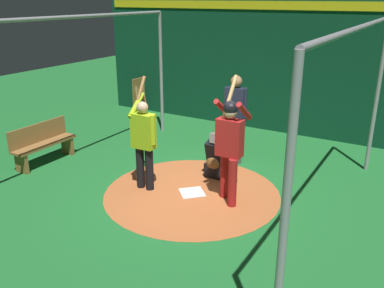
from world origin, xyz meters
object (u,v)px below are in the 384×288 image
object	(u,v)px
home_plate	(192,192)
visitor	(144,139)
catcher	(217,159)
bat_rack	(142,96)
umpire	(235,114)
bench	(43,143)
batter	(230,142)

from	to	relation	value
home_plate	visitor	xyz separation A→B (m)	(0.25, -0.86, 0.95)
catcher	bat_rack	xyz separation A→B (m)	(-3.21, -4.25, 0.12)
visitor	bat_rack	size ratio (longest dim) A/B	1.93
umpire	bat_rack	size ratio (longest dim) A/B	1.78
catcher	visitor	bearing A→B (deg)	-38.63
bench	home_plate	bearing A→B (deg)	95.52
bench	visitor	bearing A→B (deg)	91.95
batter	bat_rack	xyz separation A→B (m)	(-4.02, -4.89, -0.61)
batter	visitor	size ratio (longest dim) A/B	1.05
catcher	umpire	xyz separation A→B (m)	(-0.86, -0.03, 0.70)
visitor	bat_rack	xyz separation A→B (m)	(-4.34, -3.34, -0.47)
umpire	bench	xyz separation A→B (m)	(2.08, -3.49, -0.63)
visitor	batter	bearing A→B (deg)	99.56
catcher	visitor	world-z (taller)	visitor
batter	visitor	xyz separation A→B (m)	(0.32, -1.55, -0.14)
bench	umpire	bearing A→B (deg)	120.71
batter	bat_rack	distance (m)	6.36
home_plate	batter	distance (m)	1.28
catcher	bench	bearing A→B (deg)	-70.93
catcher	umpire	bearing A→B (deg)	-178.10
batter	catcher	size ratio (longest dim) A/B	2.27
batter	umpire	distance (m)	1.80
catcher	batter	bearing A→B (deg)	38.45
batter	visitor	distance (m)	1.58
home_plate	catcher	xyz separation A→B (m)	(-0.88, 0.04, 0.35)
home_plate	bench	world-z (taller)	bench
umpire	bat_rack	xyz separation A→B (m)	(-2.35, -4.22, -0.58)
umpire	bench	size ratio (longest dim) A/B	1.28
bat_rack	bench	size ratio (longest dim) A/B	0.72
catcher	visitor	size ratio (longest dim) A/B	0.46
visitor	home_plate	bearing A→B (deg)	103.95
visitor	bench	bearing A→B (deg)	-90.14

